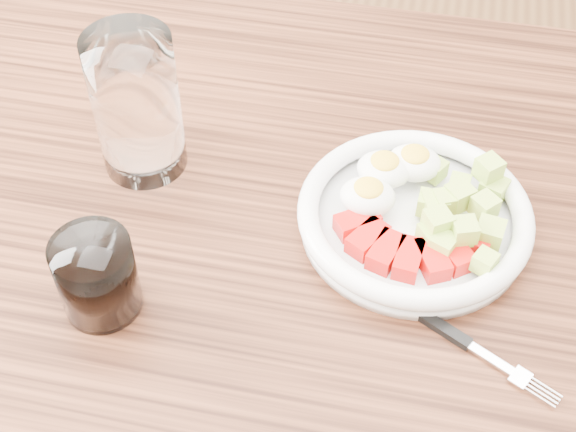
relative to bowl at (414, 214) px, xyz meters
The scene contains 5 objects.
dining_table 0.18m from the bowl, 157.72° to the right, with size 1.50×0.90×0.77m.
bowl is the anchor object (origin of this frame).
fork 0.14m from the bowl, 68.13° to the right, with size 0.16×0.09×0.01m.
water_glass 0.32m from the bowl, behind, with size 0.09×0.09×0.17m, color white.
coffee_glass 0.33m from the bowl, 150.46° to the right, with size 0.08×0.08×0.09m.
Camera 1 is at (0.10, -0.53, 1.41)m, focal length 50.00 mm.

